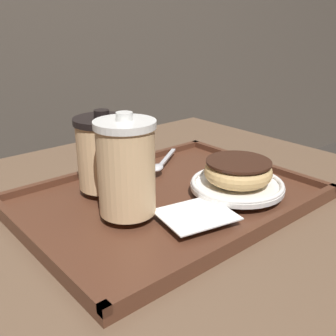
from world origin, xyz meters
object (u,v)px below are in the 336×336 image
object	(u,v)px
donut_chocolate_glazed	(238,171)
spoon	(160,165)
coffee_cup_front	(126,167)
coffee_cup_rear	(104,152)

from	to	relation	value
donut_chocolate_glazed	spoon	bearing A→B (deg)	101.06
coffee_cup_front	spoon	distance (m)	0.20
coffee_cup_rear	spoon	bearing A→B (deg)	4.06
coffee_cup_front	coffee_cup_rear	size ratio (longest dim) A/B	1.14
coffee_cup_front	spoon	size ratio (longest dim) A/B	1.19
donut_chocolate_glazed	spoon	xyz separation A→B (m)	(-0.03, 0.16, -0.03)
coffee_cup_rear	donut_chocolate_glazed	distance (m)	0.23
donut_chocolate_glazed	spoon	distance (m)	0.17
coffee_cup_front	coffee_cup_rear	xyz separation A→B (m)	(0.03, 0.10, -0.01)
coffee_cup_rear	spoon	distance (m)	0.14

